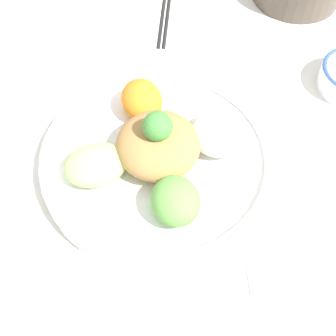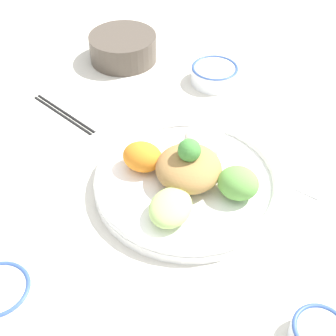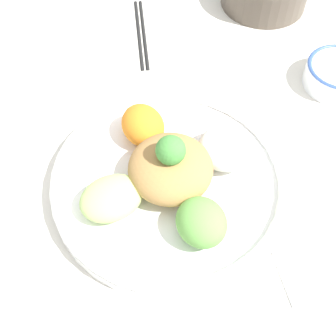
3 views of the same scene
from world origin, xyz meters
name	(u,v)px [view 3 (image 3 of 3)]	position (x,y,z in m)	size (l,w,h in m)	color
ground_plane	(164,191)	(0.00, 0.00, 0.00)	(2.40, 2.40, 0.00)	silver
salad_platter	(172,178)	(0.01, 0.00, 0.03)	(0.36, 0.36, 0.12)	white
chopsticks_pair_near	(141,33)	(0.15, 0.33, 0.00)	(0.11, 0.19, 0.01)	black
serving_spoon_main	(296,303)	(0.05, -0.24, 0.00)	(0.06, 0.13, 0.01)	silver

